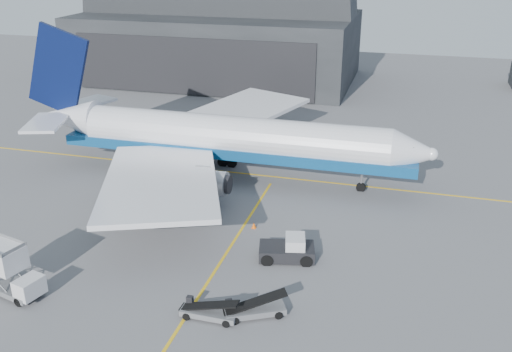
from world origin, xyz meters
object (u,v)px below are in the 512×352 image
(catering_truck, at_px, (7,269))
(belt_loader_a, at_px, (254,309))
(pushback_tug, at_px, (288,250))
(belt_loader_b, at_px, (209,312))
(airliner, at_px, (218,137))

(catering_truck, relative_size, belt_loader_a, 1.32)
(pushback_tug, distance_m, belt_loader_a, 8.35)
(belt_loader_a, distance_m, belt_loader_b, 3.20)
(airliner, height_order, catering_truck, airliner)
(catering_truck, bearing_deg, pushback_tug, 42.89)
(airliner, relative_size, belt_loader_b, 10.83)
(pushback_tug, distance_m, belt_loader_b, 10.09)
(belt_loader_a, height_order, belt_loader_b, belt_loader_a)
(airliner, height_order, pushback_tug, airliner)
(airliner, distance_m, belt_loader_b, 26.42)
(airliner, bearing_deg, catering_truck, -106.69)
(airliner, xyz_separation_m, belt_loader_b, (7.80, -24.92, -4.07))
(belt_loader_b, bearing_deg, airliner, 107.80)
(pushback_tug, bearing_deg, belt_loader_a, -107.08)
(belt_loader_a, bearing_deg, airliner, 86.98)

